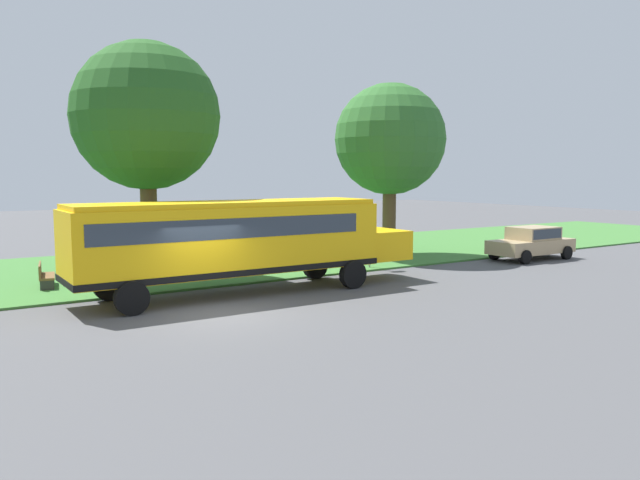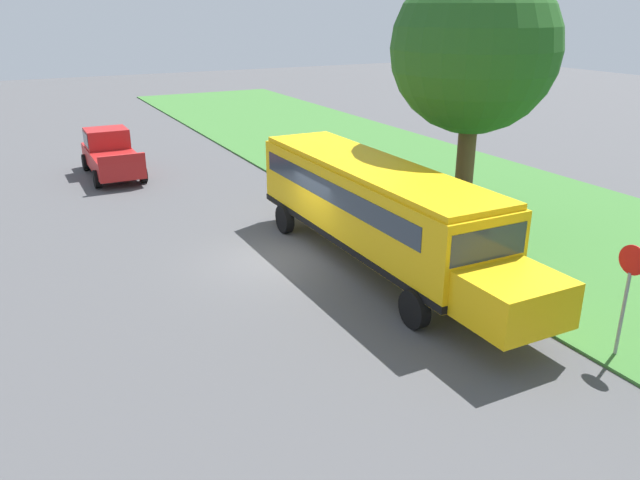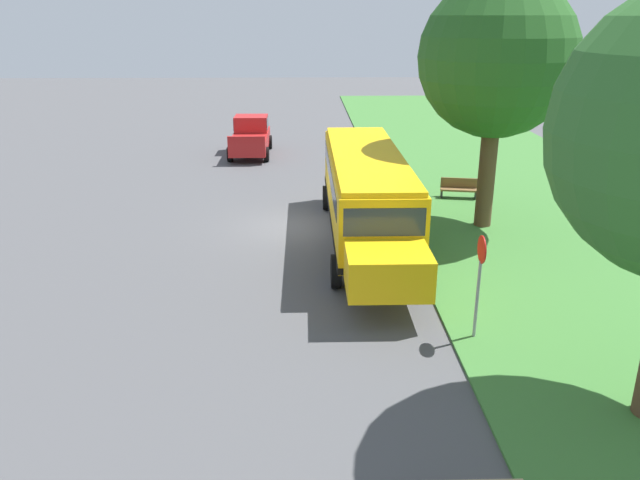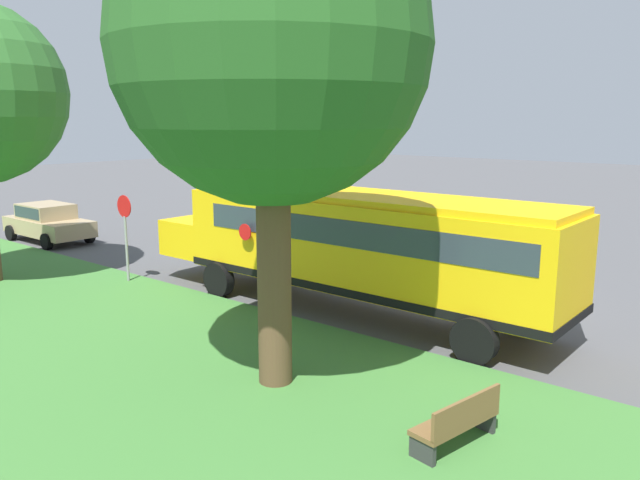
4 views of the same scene
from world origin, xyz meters
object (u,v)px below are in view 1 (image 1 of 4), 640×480
(oak_tree_roadside_mid, at_px, (390,138))
(park_bench, at_px, (45,276))
(school_bus, at_px, (237,238))
(oak_tree_beside_bus, at_px, (148,119))
(stop_sign, at_px, (370,229))
(car_tan_nearest, at_px, (532,241))

(oak_tree_roadside_mid, relative_size, park_bench, 5.08)
(school_bus, bearing_deg, oak_tree_beside_bus, -162.78)
(oak_tree_beside_bus, relative_size, stop_sign, 3.30)
(stop_sign, bearing_deg, oak_tree_roadside_mid, 129.23)
(car_tan_nearest, xyz_separation_m, park_bench, (-4.37, -20.88, -0.40))
(oak_tree_beside_bus, xyz_separation_m, stop_sign, (2.62, 8.64, -4.42))
(car_tan_nearest, bearing_deg, stop_sign, -102.14)
(school_bus, distance_m, stop_sign, 7.48)
(oak_tree_roadside_mid, height_order, park_bench, oak_tree_roadside_mid)
(oak_tree_beside_bus, bearing_deg, car_tan_nearest, 75.44)
(oak_tree_roadside_mid, height_order, stop_sign, oak_tree_roadside_mid)
(school_bus, xyz_separation_m, car_tan_nearest, (-0.25, 15.56, -1.05))
(stop_sign, height_order, park_bench, stop_sign)
(car_tan_nearest, height_order, park_bench, car_tan_nearest)
(school_bus, xyz_separation_m, park_bench, (-4.62, -5.32, -1.45))
(oak_tree_beside_bus, height_order, stop_sign, oak_tree_beside_bus)
(park_bench, bearing_deg, oak_tree_beside_bus, 90.74)
(park_bench, bearing_deg, stop_sign, 78.41)
(school_bus, distance_m, park_bench, 7.19)
(car_tan_nearest, bearing_deg, oak_tree_roadside_mid, -130.37)
(car_tan_nearest, height_order, stop_sign, stop_sign)
(oak_tree_roadside_mid, bearing_deg, school_bus, -65.86)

